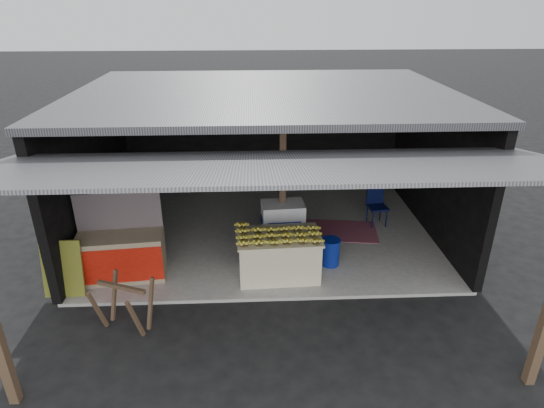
{
  "coord_description": "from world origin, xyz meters",
  "views": [
    {
      "loc": [
        -0.28,
        -6.22,
        4.62
      ],
      "look_at": [
        0.08,
        1.51,
        1.1
      ],
      "focal_mm": 30.0,
      "sensor_mm": 36.0,
      "label": 1
    }
  ],
  "objects_px": {
    "banana_table": "(279,255)",
    "white_crate": "(283,224)",
    "water_barrel": "(330,253)",
    "neighbor_stall": "(122,254)",
    "plastic_chair": "(376,202)",
    "sawhorse": "(124,302)"
  },
  "relations": [
    {
      "from": "white_crate",
      "to": "neighbor_stall",
      "type": "xyz_separation_m",
      "value": [
        -2.91,
        -1.0,
        0.0
      ]
    },
    {
      "from": "plastic_chair",
      "to": "water_barrel",
      "type": "bearing_deg",
      "value": -136.11
    },
    {
      "from": "banana_table",
      "to": "plastic_chair",
      "type": "xyz_separation_m",
      "value": [
        2.26,
        1.98,
        0.09
      ]
    },
    {
      "from": "banana_table",
      "to": "water_barrel",
      "type": "height_order",
      "value": "banana_table"
    },
    {
      "from": "neighbor_stall",
      "to": "plastic_chair",
      "type": "xyz_separation_m",
      "value": [
        5.02,
        1.89,
        0.03
      ]
    },
    {
      "from": "water_barrel",
      "to": "neighbor_stall",
      "type": "bearing_deg",
      "value": -176.66
    },
    {
      "from": "water_barrel",
      "to": "white_crate",
      "type": "bearing_deg",
      "value": 136.9
    },
    {
      "from": "sawhorse",
      "to": "plastic_chair",
      "type": "xyz_separation_m",
      "value": [
        4.64,
        3.27,
        0.05
      ]
    },
    {
      "from": "white_crate",
      "to": "water_barrel",
      "type": "distance_m",
      "value": 1.16
    },
    {
      "from": "neighbor_stall",
      "to": "water_barrel",
      "type": "xyz_separation_m",
      "value": [
        3.75,
        0.22,
        -0.21
      ]
    },
    {
      "from": "banana_table",
      "to": "white_crate",
      "type": "height_order",
      "value": "white_crate"
    },
    {
      "from": "white_crate",
      "to": "neighbor_stall",
      "type": "bearing_deg",
      "value": -165.29
    },
    {
      "from": "banana_table",
      "to": "water_barrel",
      "type": "bearing_deg",
      "value": 14.7
    },
    {
      "from": "banana_table",
      "to": "neighbor_stall",
      "type": "xyz_separation_m",
      "value": [
        -2.76,
        0.09,
        0.06
      ]
    },
    {
      "from": "white_crate",
      "to": "plastic_chair",
      "type": "bearing_deg",
      "value": 18.65
    },
    {
      "from": "white_crate",
      "to": "water_barrel",
      "type": "xyz_separation_m",
      "value": [
        0.84,
        -0.78,
        -0.21
      ]
    },
    {
      "from": "sawhorse",
      "to": "water_barrel",
      "type": "bearing_deg",
      "value": 46.77
    },
    {
      "from": "neighbor_stall",
      "to": "water_barrel",
      "type": "bearing_deg",
      "value": -2.18
    },
    {
      "from": "neighbor_stall",
      "to": "banana_table",
      "type": "bearing_deg",
      "value": -7.36
    },
    {
      "from": "neighbor_stall",
      "to": "sawhorse",
      "type": "distance_m",
      "value": 1.43
    },
    {
      "from": "banana_table",
      "to": "white_crate",
      "type": "bearing_deg",
      "value": 79.65
    },
    {
      "from": "neighbor_stall",
      "to": "sawhorse",
      "type": "xyz_separation_m",
      "value": [
        0.37,
        -1.38,
        -0.02
      ]
    }
  ]
}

